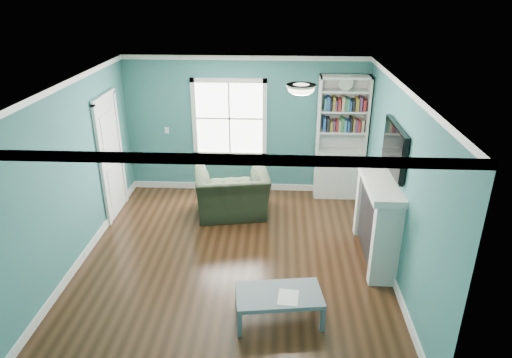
{
  "coord_description": "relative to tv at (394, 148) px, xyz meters",
  "views": [
    {
      "loc": [
        0.63,
        -5.72,
        3.82
      ],
      "look_at": [
        0.31,
        0.4,
        1.14
      ],
      "focal_mm": 32.0,
      "sensor_mm": 36.0,
      "label": 1
    }
  ],
  "objects": [
    {
      "name": "room_walls",
      "position": [
        -2.2,
        -0.2,
        -0.14
      ],
      "size": [
        5.0,
        5.0,
        5.0
      ],
      "color": "#317170",
      "rests_on": "ground"
    },
    {
      "name": "coffee_table",
      "position": [
        -1.53,
        -1.46,
        -1.4
      ],
      "size": [
        1.1,
        0.7,
        0.38
      ],
      "rotation": [
        0.0,
        0.0,
        0.14
      ],
      "color": "#515861",
      "rests_on": "ground"
    },
    {
      "name": "tv",
      "position": [
        0.0,
        0.0,
        0.0
      ],
      "size": [
        0.06,
        1.1,
        0.65
      ],
      "primitive_type": "cube",
      "color": "black",
      "rests_on": "fireplace"
    },
    {
      "name": "door",
      "position": [
        -4.42,
        1.2,
        -0.65
      ],
      "size": [
        0.12,
        0.98,
        2.17
      ],
      "color": "silver",
      "rests_on": "ground"
    },
    {
      "name": "recliner",
      "position": [
        -2.37,
        1.24,
        -1.18
      ],
      "size": [
        1.36,
        1.01,
        1.08
      ],
      "primitive_type": "imported",
      "rotation": [
        0.0,
        0.0,
        -2.97
      ],
      "color": "black",
      "rests_on": "ground"
    },
    {
      "name": "paper_sheet",
      "position": [
        -1.42,
        -1.53,
        -1.35
      ],
      "size": [
        0.27,
        0.32,
        0.0
      ],
      "primitive_type": "cube",
      "rotation": [
        0.0,
        0.0,
        -0.09
      ],
      "color": "white",
      "rests_on": "coffee_table"
    },
    {
      "name": "floor",
      "position": [
        -2.2,
        -0.2,
        -1.72
      ],
      "size": [
        5.0,
        5.0,
        0.0
      ],
      "primitive_type": "plane",
      "color": "black",
      "rests_on": "ground"
    },
    {
      "name": "ceiling_fixture",
      "position": [
        -1.3,
        -0.1,
        0.82
      ],
      "size": [
        0.38,
        0.38,
        0.15
      ],
      "color": "white",
      "rests_on": "room_walls"
    },
    {
      "name": "light_switch",
      "position": [
        -3.7,
        2.28,
        -0.52
      ],
      "size": [
        0.08,
        0.01,
        0.12
      ],
      "primitive_type": "cube",
      "color": "white",
      "rests_on": "room_walls"
    },
    {
      "name": "fireplace",
      "position": [
        -0.12,
        0.0,
        -1.09
      ],
      "size": [
        0.44,
        1.58,
        1.3
      ],
      "color": "black",
      "rests_on": "ground"
    },
    {
      "name": "window",
      "position": [
        -2.5,
        2.29,
        -0.27
      ],
      "size": [
        1.4,
        0.06,
        1.5
      ],
      "color": "white",
      "rests_on": "room_walls"
    },
    {
      "name": "bookshelf",
      "position": [
        -0.43,
        2.1,
        -0.8
      ],
      "size": [
        0.9,
        0.35,
        2.31
      ],
      "color": "silver",
      "rests_on": "ground"
    },
    {
      "name": "trim",
      "position": [
        -2.2,
        -0.2,
        -0.49
      ],
      "size": [
        4.5,
        5.0,
        2.6
      ],
      "color": "white",
      "rests_on": "ground"
    }
  ]
}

